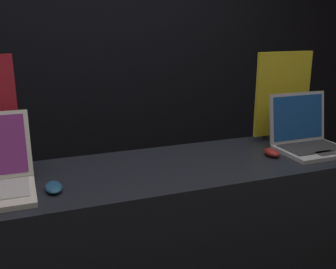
{
  "coord_description": "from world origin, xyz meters",
  "views": [
    {
      "loc": [
        -0.6,
        -1.28,
        1.56
      ],
      "look_at": [
        -0.0,
        0.29,
        1.09
      ],
      "focal_mm": 42.0,
      "sensor_mm": 36.0,
      "label": 1
    }
  ],
  "objects": [
    {
      "name": "wall_back",
      "position": [
        0.0,
        1.75,
        1.4
      ],
      "size": [
        8.0,
        0.05,
        2.8
      ],
      "color": "black",
      "rests_on": "ground_plane"
    },
    {
      "name": "display_counter",
      "position": [
        0.0,
        0.29,
        0.47
      ],
      "size": [
        1.92,
        0.58,
        0.94
      ],
      "color": "black",
      "rests_on": "ground_plane"
    },
    {
      "name": "mouse_front",
      "position": [
        -0.51,
        0.19,
        0.96
      ],
      "size": [
        0.06,
        0.12,
        0.03
      ],
      "color": "navy",
      "rests_on": "display_counter"
    },
    {
      "name": "laptop_back",
      "position": [
        0.76,
        0.27,
        1.01
      ],
      "size": [
        0.34,
        0.31,
        0.28
      ],
      "color": "#B7B7BC",
      "rests_on": "display_counter"
    },
    {
      "name": "mouse_back",
      "position": [
        0.52,
        0.24,
        0.96
      ],
      "size": [
        0.06,
        0.1,
        0.04
      ],
      "color": "maroon",
      "rests_on": "display_counter"
    },
    {
      "name": "promo_stand_back",
      "position": [
        0.76,
        0.5,
        1.17
      ],
      "size": [
        0.34,
        0.07,
        0.48
      ],
      "color": "black",
      "rests_on": "display_counter"
    }
  ]
}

